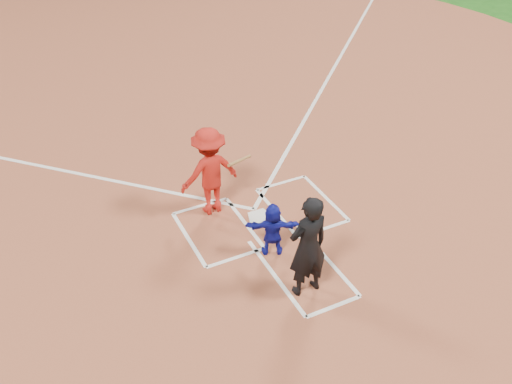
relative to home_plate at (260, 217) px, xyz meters
name	(u,v)px	position (x,y,z in m)	size (l,w,h in m)	color
ground	(260,218)	(0.00, 0.00, -0.02)	(120.00, 120.00, 0.00)	#185114
home_plate_dirt	(166,102)	(0.00, 6.00, -0.01)	(28.00, 28.00, 0.01)	brown
home_plate	(260,217)	(0.00, 0.00, 0.00)	(0.60, 0.60, 0.02)	silver
catcher	(273,230)	(-0.29, -1.07, 0.54)	(1.02, 0.33, 1.10)	#13189D
umpire	(308,247)	(-0.23, -2.23, 0.99)	(0.73, 0.48, 2.00)	black
chalk_markings	(174,112)	(0.00, 5.29, -0.01)	(28.35, 17.32, 0.01)	white
batter_at_plate	(210,171)	(-0.80, 0.69, 0.95)	(1.61, 0.80, 1.92)	red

